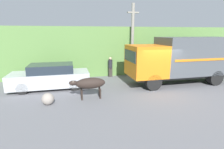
# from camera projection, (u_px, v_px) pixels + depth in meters

# --- Properties ---
(ground_plane) EXTENTS (60.00, 60.00, 0.00)m
(ground_plane) POSITION_uv_depth(u_px,v_px,m) (158.00, 89.00, 11.11)
(ground_plane) COLOR slate
(hillside_embankment) EXTENTS (32.00, 6.94, 3.94)m
(hillside_embankment) POSITION_uv_depth(u_px,v_px,m) (123.00, 48.00, 17.72)
(hillside_embankment) COLOR #608C47
(hillside_embankment) RESTS_ON ground_plane
(building_backdrop) EXTENTS (4.98, 2.70, 3.43)m
(building_backdrop) POSITION_uv_depth(u_px,v_px,m) (97.00, 53.00, 15.10)
(building_backdrop) COLOR #8CC69E
(building_backdrop) RESTS_ON ground_plane
(cargo_truck) EXTENTS (7.35, 2.39, 3.18)m
(cargo_truck) POSITION_uv_depth(u_px,v_px,m) (182.00, 58.00, 11.96)
(cargo_truck) COLOR #2D2D2D
(cargo_truck) RESTS_ON ground_plane
(brown_cow) EXTENTS (1.91, 0.60, 1.15)m
(brown_cow) POSITION_uv_depth(u_px,v_px,m) (90.00, 83.00, 9.27)
(brown_cow) COLOR #2D231E
(brown_cow) RESTS_ON ground_plane
(parked_suv) EXTENTS (4.79, 1.83, 1.56)m
(parked_suv) POSITION_uv_depth(u_px,v_px,m) (51.00, 77.00, 11.02)
(parked_suv) COLOR silver
(parked_suv) RESTS_ON ground_plane
(pedestrian_on_hill) EXTENTS (0.38, 0.38, 1.59)m
(pedestrian_on_hill) POSITION_uv_depth(u_px,v_px,m) (110.00, 66.00, 13.92)
(pedestrian_on_hill) COLOR #38332D
(pedestrian_on_hill) RESTS_ON ground_plane
(utility_pole) EXTENTS (0.90, 0.24, 5.65)m
(utility_pole) POSITION_uv_depth(u_px,v_px,m) (132.00, 40.00, 13.77)
(utility_pole) COLOR gray
(utility_pole) RESTS_ON ground_plane
(roadside_rock) EXTENTS (0.60, 0.60, 0.60)m
(roadside_rock) POSITION_uv_depth(u_px,v_px,m) (48.00, 99.00, 8.59)
(roadside_rock) COLOR gray
(roadside_rock) RESTS_ON ground_plane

